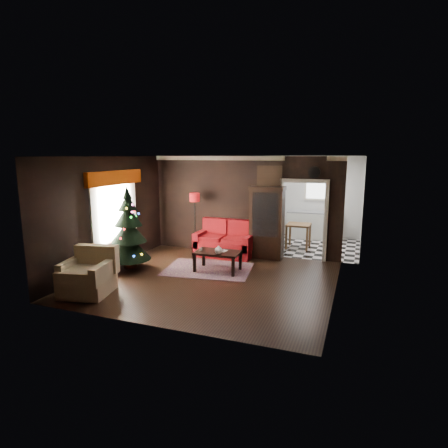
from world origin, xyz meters
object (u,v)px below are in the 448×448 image
(floor_lamp, at_px, (195,225))
(kitchen_table, at_px, (298,236))
(loveseat, at_px, (225,239))
(coffee_table, at_px, (218,261))
(curio_cabinet, at_px, (267,224))
(christmas_tree, at_px, (129,229))
(armchair, at_px, (87,272))
(teapot, at_px, (219,250))
(wall_clock, at_px, (314,172))

(floor_lamp, xyz_separation_m, kitchen_table, (2.75, 1.60, -0.45))
(loveseat, distance_m, coffee_table, 1.45)
(curio_cabinet, relative_size, kitchen_table, 2.53)
(coffee_table, bearing_deg, curio_cabinet, 62.85)
(curio_cabinet, distance_m, christmas_tree, 3.69)
(floor_lamp, height_order, coffee_table, floor_lamp)
(loveseat, relative_size, curio_cabinet, 0.89)
(armchair, relative_size, teapot, 4.78)
(christmas_tree, distance_m, coffee_table, 2.34)
(coffee_table, height_order, wall_clock, wall_clock)
(curio_cabinet, bearing_deg, armchair, -125.30)
(coffee_table, relative_size, wall_clock, 3.39)
(loveseat, height_order, floor_lamp, floor_lamp)
(floor_lamp, relative_size, christmas_tree, 0.93)
(floor_lamp, bearing_deg, kitchen_table, 30.08)
(kitchen_table, bearing_deg, wall_clock, -66.25)
(curio_cabinet, relative_size, floor_lamp, 1.03)
(curio_cabinet, xyz_separation_m, wall_clock, (1.20, 0.18, 1.43))
(coffee_table, bearing_deg, teapot, -63.97)
(teapot, distance_m, wall_clock, 3.30)
(floor_lamp, relative_size, teapot, 8.94)
(loveseat, distance_m, wall_clock, 3.04)
(curio_cabinet, bearing_deg, coffee_table, -117.15)
(curio_cabinet, distance_m, wall_clock, 1.88)
(christmas_tree, bearing_deg, teapot, 11.03)
(christmas_tree, bearing_deg, armchair, -85.81)
(curio_cabinet, distance_m, armchair, 4.87)
(christmas_tree, height_order, wall_clock, wall_clock)
(floor_lamp, relative_size, coffee_table, 1.70)
(armchair, xyz_separation_m, wall_clock, (4.00, 4.13, 1.92))
(floor_lamp, xyz_separation_m, christmas_tree, (-0.82, -2.09, 0.22))
(loveseat, distance_m, floor_lamp, 1.01)
(floor_lamp, distance_m, wall_clock, 3.67)
(curio_cabinet, xyz_separation_m, teapot, (-0.72, -1.83, -0.35))
(curio_cabinet, relative_size, wall_clock, 5.94)
(loveseat, distance_m, curio_cabinet, 1.25)
(loveseat, height_order, armchair, loveseat)
(loveseat, distance_m, teapot, 1.67)
(armchair, bearing_deg, kitchen_table, 45.13)
(loveseat, bearing_deg, curio_cabinet, 10.83)
(armchair, height_order, kitchen_table, armchair)
(floor_lamp, distance_m, armchair, 3.87)
(coffee_table, bearing_deg, wall_clock, 41.46)
(curio_cabinet, height_order, floor_lamp, curio_cabinet)
(loveseat, xyz_separation_m, floor_lamp, (-0.95, 0.05, 0.33))
(loveseat, bearing_deg, christmas_tree, -131.05)
(loveseat, relative_size, floor_lamp, 0.92)
(teapot, xyz_separation_m, kitchen_table, (1.37, 3.26, -0.22))
(christmas_tree, bearing_deg, wall_clock, 30.58)
(christmas_tree, height_order, kitchen_table, christmas_tree)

